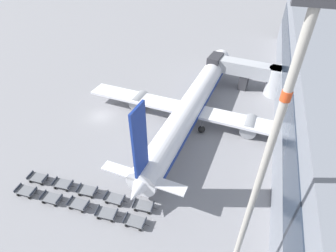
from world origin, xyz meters
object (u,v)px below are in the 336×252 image
baggage_dolly_row_near_col_c (78,204)px  baggage_dolly_row_mid_a_col_c (87,191)px  baggage_dolly_row_near_col_d (107,213)px  baggage_dolly_row_mid_a_col_b (63,184)px  baggage_dolly_row_near_col_a (26,191)px  baggage_dolly_row_near_col_b (51,198)px  airplane (192,104)px  baggage_dolly_row_mid_a_col_a (38,178)px  apron_light_mast (263,167)px  baggage_dolly_row_mid_a_col_d (115,199)px  baggage_dolly_row_near_col_e (135,221)px  baggage_dolly_row_mid_a_col_e (143,206)px

baggage_dolly_row_near_col_c → baggage_dolly_row_mid_a_col_c: 2.16m
baggage_dolly_row_near_col_d → baggage_dolly_row_mid_a_col_b: same height
baggage_dolly_row_near_col_a → baggage_dolly_row_near_col_b: size_ratio=1.00×
airplane → baggage_dolly_row_mid_a_col_c: (-8.46, -20.85, -2.50)m
airplane → baggage_dolly_row_mid_a_col_a: airplane is taller
apron_light_mast → baggage_dolly_row_mid_a_col_b: bearing=171.2°
airplane → baggage_dolly_row_mid_a_col_d: 21.45m
airplane → baggage_dolly_row_near_col_e: airplane is taller
baggage_dolly_row_mid_a_col_d → baggage_dolly_row_near_col_d: bearing=-86.7°
airplane → apron_light_mast: bearing=-66.6°
baggage_dolly_row_mid_a_col_a → baggage_dolly_row_near_col_d: bearing=-9.1°
baggage_dolly_row_mid_a_col_d → baggage_dolly_row_mid_a_col_e: size_ratio=0.99×
baggage_dolly_row_near_col_b → baggage_dolly_row_mid_a_col_d: size_ratio=1.01×
baggage_dolly_row_mid_a_col_e → baggage_dolly_row_near_col_b: bearing=-166.5°
airplane → baggage_dolly_row_near_col_d: 23.58m
baggage_dolly_row_near_col_d → baggage_dolly_row_mid_a_col_c: same height
airplane → baggage_dolly_row_near_col_b: size_ratio=14.15×
baggage_dolly_row_near_col_d → baggage_dolly_row_mid_a_col_d: 2.22m
apron_light_mast → baggage_dolly_row_near_col_b: bearing=177.1°
baggage_dolly_row_mid_a_col_a → apron_light_mast: (26.64, -3.32, 14.56)m
baggage_dolly_row_mid_a_col_e → apron_light_mast: bearing=-19.0°
baggage_dolly_row_mid_a_col_b → baggage_dolly_row_mid_a_col_e: same height
baggage_dolly_row_near_col_c → baggage_dolly_row_mid_a_col_b: (-3.81, 2.04, 0.00)m
baggage_dolly_row_near_col_e → baggage_dolly_row_mid_a_col_c: size_ratio=0.99×
airplane → baggage_dolly_row_mid_a_col_e: bearing=-91.8°
baggage_dolly_row_near_col_b → apron_light_mast: size_ratio=0.12×
baggage_dolly_row_near_col_e → apron_light_mast: bearing=-8.0°
airplane → baggage_dolly_row_mid_a_col_e: 20.76m
baggage_dolly_row_near_col_d → baggage_dolly_row_mid_a_col_c: bearing=151.8°
baggage_dolly_row_near_col_b → baggage_dolly_row_near_col_a: bearing=-178.1°
baggage_dolly_row_near_col_e → baggage_dolly_row_mid_a_col_e: 2.30m
baggage_dolly_row_mid_a_col_d → baggage_dolly_row_mid_a_col_e: bearing=3.1°
baggage_dolly_row_near_col_a → baggage_dolly_row_mid_a_col_d: same height
baggage_dolly_row_near_col_a → baggage_dolly_row_near_col_d: same height
baggage_dolly_row_mid_a_col_d → baggage_dolly_row_mid_a_col_e: same height
baggage_dolly_row_near_col_a → baggage_dolly_row_near_col_c: bearing=3.6°
baggage_dolly_row_near_col_e → baggage_dolly_row_mid_a_col_b: same height
baggage_dolly_row_mid_a_col_a → baggage_dolly_row_mid_a_col_d: 11.50m
baggage_dolly_row_near_col_c → airplane: bearing=70.1°
baggage_dolly_row_near_col_b → airplane: bearing=62.6°
baggage_dolly_row_near_col_c → baggage_dolly_row_mid_a_col_e: (7.68, 2.40, 0.00)m
baggage_dolly_row_near_col_a → baggage_dolly_row_near_col_e: bearing=2.2°
baggage_dolly_row_mid_a_col_b → baggage_dolly_row_mid_a_col_e: size_ratio=1.00×
baggage_dolly_row_near_col_c → baggage_dolly_row_mid_a_col_c: size_ratio=0.99×
airplane → baggage_dolly_row_near_col_b: airplane is taller
baggage_dolly_row_near_col_c → baggage_dolly_row_mid_a_col_d: size_ratio=1.00×
baggage_dolly_row_near_col_c → baggage_dolly_row_mid_a_col_a: size_ratio=0.99×
baggage_dolly_row_near_col_a → baggage_dolly_row_near_col_b: same height
baggage_dolly_row_mid_a_col_c → baggage_dolly_row_mid_a_col_d: (3.93, 0.04, 0.00)m
baggage_dolly_row_near_col_b → apron_light_mast: (22.71, -1.14, 14.56)m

